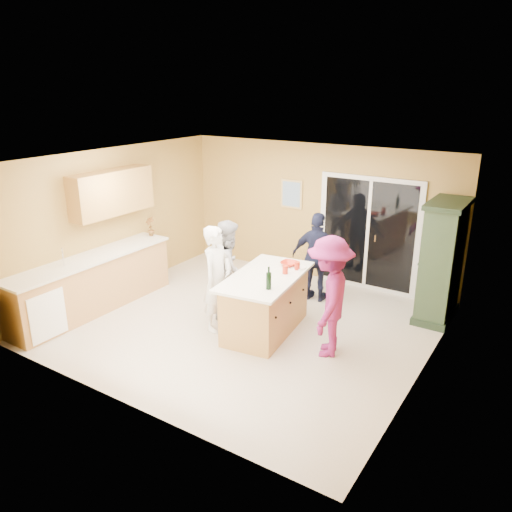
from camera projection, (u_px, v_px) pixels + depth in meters
The scene contains 22 objects.
floor at pixel (245, 324), 7.95m from camera, with size 5.50×5.50×0.00m, color beige.
ceiling at pixel (243, 160), 7.10m from camera, with size 5.50×5.00×0.10m, color silver.
wall_back at pixel (317, 213), 9.51m from camera, with size 5.50×0.10×2.60m, color tan.
wall_front at pixel (119, 305), 5.53m from camera, with size 5.50×0.10×2.60m, color tan.
wall_left at pixel (117, 221), 8.93m from camera, with size 0.10×5.00×2.60m, color tan.
wall_right at pixel (430, 284), 6.12m from camera, with size 0.10×5.00×2.60m, color tan.
left_cabinet_run at pixel (86, 287), 8.21m from camera, with size 0.65×3.05×1.24m.
upper_cabinets at pixel (112, 192), 8.49m from camera, with size 0.35×1.60×0.75m, color #B57F46.
sliding_door at pixel (368, 234), 9.03m from camera, with size 1.90×0.07×2.10m.
framed_picture at pixel (292, 194), 9.68m from camera, with size 0.46×0.04×0.56m.
kitchen_island at pixel (265, 305), 7.61m from camera, with size 1.16×1.85×0.92m.
green_hutch at pixel (442, 263), 7.88m from camera, with size 0.56×1.06×1.94m.
woman_white at pixel (217, 279), 7.57m from camera, with size 0.60×0.40×1.65m, color silver.
woman_grey at pixel (229, 268), 8.08m from camera, with size 0.77×0.60×1.59m, color #98989A.
woman_navy at pixel (317, 257), 8.61m from camera, with size 0.92×0.39×1.58m, color #1A1F39.
woman_magenta at pixel (329, 297), 6.84m from camera, with size 1.11×0.64×1.72m, color #851D58.
serving_bowl at pixel (289, 264), 7.84m from camera, with size 0.26×0.26×0.06m, color red.
tulip_vase at pixel (150, 226), 9.25m from camera, with size 0.20×0.13×0.37m, color #B31113.
tumbler_near at pixel (297, 266), 7.67m from camera, with size 0.09×0.09×0.13m, color red.
tumbler_far at pixel (285, 270), 7.50m from camera, with size 0.09×0.09×0.12m, color red.
wine_bottle at pixel (269, 280), 6.92m from camera, with size 0.08×0.08×0.33m.
white_plate at pixel (298, 267), 7.75m from camera, with size 0.23×0.23×0.02m, color white.
Camera 1 is at (4.01, -5.93, 3.63)m, focal length 35.00 mm.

